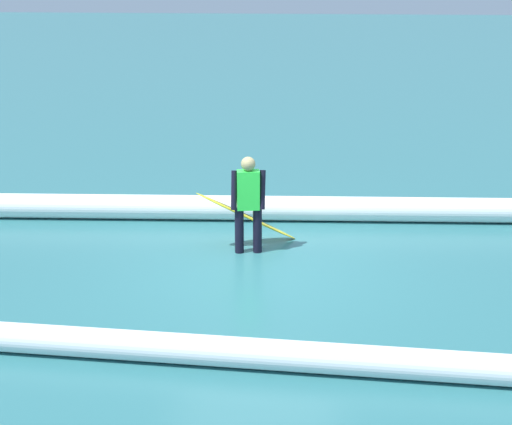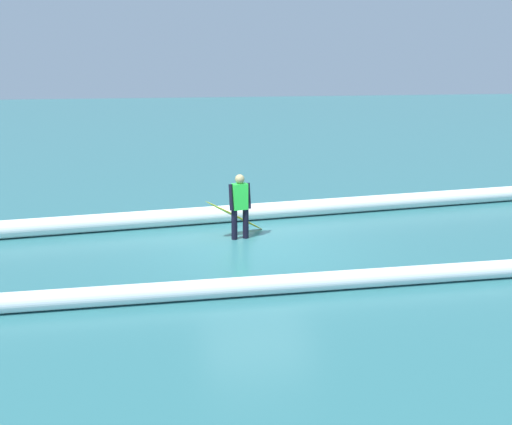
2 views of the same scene
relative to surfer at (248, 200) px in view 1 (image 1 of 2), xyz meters
name	(u,v)px [view 1 (image 1 of 2)]	position (x,y,z in m)	size (l,w,h in m)	color
ground_plane	(258,271)	(-0.22, 0.78, -0.85)	(133.28, 133.28, 0.00)	#2C696E
surfer	(248,200)	(0.00, 0.00, 0.00)	(0.51, 0.29, 1.52)	black
surfboard	(247,216)	(0.06, -0.34, -0.38)	(1.64, 0.98, 0.98)	yellow
wave_crest_foreground	(324,209)	(-1.15, -1.69, -0.63)	(0.43, 0.43, 16.29)	white
wave_crest_midground	(59,340)	(1.78, 3.51, -0.68)	(0.34, 0.34, 21.85)	white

